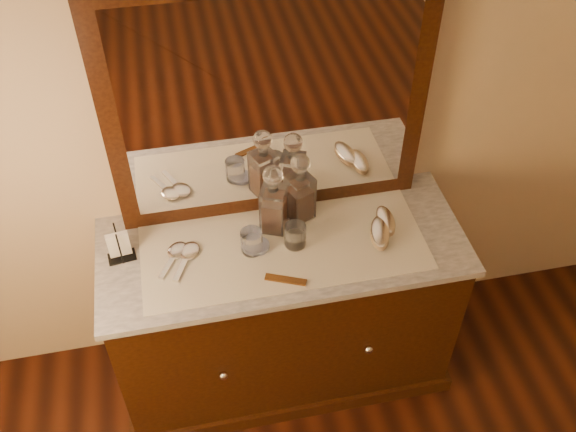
# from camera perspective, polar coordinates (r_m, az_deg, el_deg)

# --- Properties ---
(dresser_cabinet) EXTENTS (1.40, 0.55, 0.82)m
(dresser_cabinet) POSITION_cam_1_polar(r_m,az_deg,el_deg) (2.86, -0.41, -8.52)
(dresser_cabinet) COLOR black
(dresser_cabinet) RESTS_ON floor
(dresser_plinth) EXTENTS (1.46, 0.59, 0.08)m
(dresser_plinth) POSITION_cam_1_polar(r_m,az_deg,el_deg) (3.16, -0.38, -12.56)
(dresser_plinth) COLOR black
(dresser_plinth) RESTS_ON floor
(knob_left) EXTENTS (0.04, 0.04, 0.04)m
(knob_left) POSITION_cam_1_polar(r_m,az_deg,el_deg) (2.65, -5.72, -13.84)
(knob_left) COLOR silver
(knob_left) RESTS_ON dresser_cabinet
(knob_right) EXTENTS (0.04, 0.04, 0.04)m
(knob_right) POSITION_cam_1_polar(r_m,az_deg,el_deg) (2.72, 7.15, -11.61)
(knob_right) COLOR silver
(knob_right) RESTS_ON dresser_cabinet
(marble_top) EXTENTS (1.44, 0.59, 0.03)m
(marble_top) POSITION_cam_1_polar(r_m,az_deg,el_deg) (2.53, -0.46, -2.73)
(marble_top) COLOR silver
(marble_top) RESTS_ON dresser_cabinet
(mirror_frame) EXTENTS (1.20, 0.08, 1.00)m
(mirror_frame) POSITION_cam_1_polar(r_m,az_deg,el_deg) (2.38, -1.72, 10.05)
(mirror_frame) COLOR black
(mirror_frame) RESTS_ON marble_top
(mirror_glass) EXTENTS (1.06, 0.01, 0.86)m
(mirror_glass) POSITION_cam_1_polar(r_m,az_deg,el_deg) (2.35, -1.57, 9.60)
(mirror_glass) COLOR white
(mirror_glass) RESTS_ON marble_top
(lace_runner) EXTENTS (1.10, 0.45, 0.00)m
(lace_runner) POSITION_cam_1_polar(r_m,az_deg,el_deg) (2.51, -0.37, -2.79)
(lace_runner) COLOR beige
(lace_runner) RESTS_ON marble_top
(pin_dish) EXTENTS (0.11, 0.11, 0.02)m
(pin_dish) POSITION_cam_1_polar(r_m,az_deg,el_deg) (2.50, -2.66, -2.66)
(pin_dish) COLOR white
(pin_dish) RESTS_ON lace_runner
(comb) EXTENTS (0.15, 0.09, 0.01)m
(comb) POSITION_cam_1_polar(r_m,az_deg,el_deg) (2.39, -0.20, -5.65)
(comb) COLOR brown
(comb) RESTS_ON lace_runner
(napkin_rack) EXTENTS (0.11, 0.08, 0.16)m
(napkin_rack) POSITION_cam_1_polar(r_m,az_deg,el_deg) (2.51, -14.69, -2.60)
(napkin_rack) COLOR black
(napkin_rack) RESTS_ON marble_top
(decanter_left) EXTENTS (0.12, 0.12, 0.31)m
(decanter_left) POSITION_cam_1_polar(r_m,az_deg,el_deg) (2.50, -1.29, 0.96)
(decanter_left) COLOR brown
(decanter_left) RESTS_ON lace_runner
(decanter_right) EXTENTS (0.12, 0.12, 0.31)m
(decanter_right) POSITION_cam_1_polar(r_m,az_deg,el_deg) (2.55, 1.05, 2.01)
(decanter_right) COLOR brown
(decanter_right) RESTS_ON lace_runner
(brush_near) EXTENTS (0.11, 0.18, 0.05)m
(brush_near) POSITION_cam_1_polar(r_m,az_deg,el_deg) (2.55, 8.12, -1.53)
(brush_near) COLOR #9F8361
(brush_near) RESTS_ON lace_runner
(brush_far) EXTENTS (0.08, 0.16, 0.04)m
(brush_far) POSITION_cam_1_polar(r_m,az_deg,el_deg) (2.60, 8.61, -0.42)
(brush_far) COLOR #9F8361
(brush_far) RESTS_ON lace_runner
(hand_mirror_outer) EXTENTS (0.14, 0.19, 0.02)m
(hand_mirror_outer) POSITION_cam_1_polar(r_m,az_deg,el_deg) (2.51, -9.89, -3.27)
(hand_mirror_outer) COLOR silver
(hand_mirror_outer) RESTS_ON lace_runner
(hand_mirror_inner) EXTENTS (0.13, 0.21, 0.02)m
(hand_mirror_inner) POSITION_cam_1_polar(r_m,az_deg,el_deg) (2.50, -8.83, -3.35)
(hand_mirror_inner) COLOR silver
(hand_mirror_inner) RESTS_ON lace_runner
(tumblers) EXTENTS (0.25, 0.09, 0.10)m
(tumblers) POSITION_cam_1_polar(r_m,az_deg,el_deg) (2.47, -1.28, -1.98)
(tumblers) COLOR white
(tumblers) RESTS_ON lace_runner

